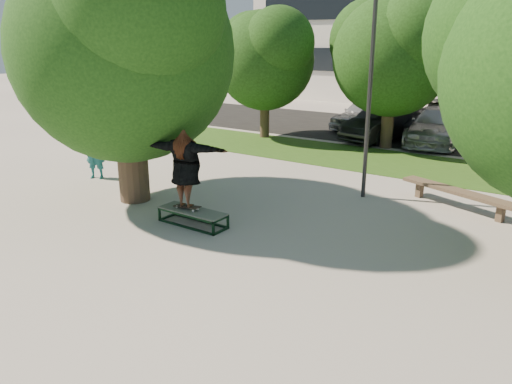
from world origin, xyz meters
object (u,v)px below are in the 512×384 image
Objects in this scene: tree_left at (124,38)px; bystander at (95,152)px; bench at (458,193)px; car_silver_b at (438,126)px; grind_box at (193,217)px; car_silver_a at (365,114)px; car_dark at (383,123)px; lamppost at (370,87)px; car_grey at (441,117)px.

tree_left reaches higher than bystander.
car_silver_b is at bearing 130.16° from bench.
grind_box is 0.54× the size of bench.
bench is 0.74× the size of car_silver_a.
car_dark is at bearing 78.40° from tree_left.
lamppost is 1.16× the size of car_silver_b.
car_silver_a is 0.84× the size of car_silver_b.
tree_left is 13.18m from car_dark.
car_grey is at bearing 74.45° from tree_left.
car_dark is (1.76, -2.14, 0.01)m from car_silver_a.
lamppost reaches higher than car_silver_a.
bench is at bearing -45.83° from car_dark.
tree_left is 4.52m from bystander.
car_grey is at bearing 95.96° from car_silver_b.
bystander is 0.30× the size of car_grey.
lamppost is 9.25m from car_dark.
grind_box is (2.78, -0.65, -4.23)m from tree_left.
bystander reaches higher than car_grey.
bystander reaches higher than car_dark.
bench is (2.50, 0.46, -2.72)m from lamppost.
car_silver_b reaches higher than car_silver_a.
car_dark is at bearing 39.55° from bystander.
lamppost is at bearing -148.41° from bench.
car_silver_b is (4.00, -1.49, 0.01)m from car_silver_a.
grind_box is at bearing -13.10° from tree_left.
bystander is 12.75m from car_dark.
car_silver_a is 2.77m from car_dark.
grind_box is 13.07m from car_dark.
car_dark is 0.88× the size of car_silver_b.
bench is at bearing 29.27° from tree_left.
grind_box is at bearing -104.55° from car_silver_b.
car_dark is at bearing 91.01° from grind_box.
bystander is 0.54× the size of bench.
grind_box is 13.86m from car_silver_b.
lamppost is at bearing -58.50° from car_silver_a.
car_silver_b is (4.79, 13.06, -3.65)m from tree_left.
tree_left reaches higher than bench.
car_dark is at bearing -169.98° from car_silver_b.
tree_left is 15.02m from car_silver_a.
grind_box is 16.13m from car_grey.
bystander is at bearing -113.06° from car_grey.
car_dark is (-0.23, 13.05, 0.57)m from grind_box.
car_grey is at bearing 22.43° from car_silver_a.
car_silver_b is (2.24, 0.65, 0.00)m from car_dark.
car_dark is (-5.24, 8.04, 0.33)m from bench.
bench is 0.63× the size of car_silver_b.
car_silver_b is at bearing 69.85° from tree_left.
car_dark reaches higher than grind_box.
grind_box is 7.10m from bench.
car_grey is 1.11× the size of car_silver_b.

